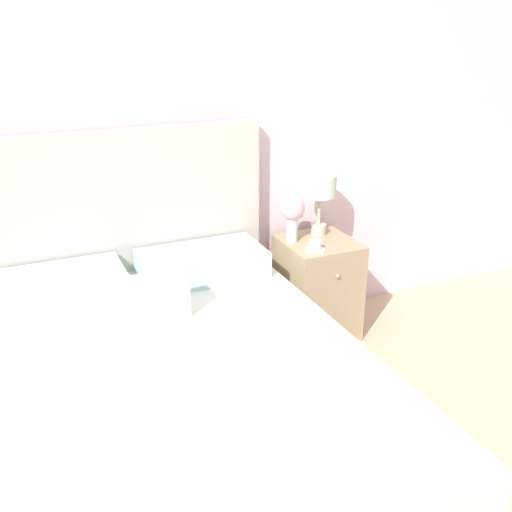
{
  "coord_description": "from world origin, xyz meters",
  "views": [
    {
      "loc": [
        -0.55,
        -3.06,
        1.84
      ],
      "look_at": [
        0.55,
        -0.57,
        0.72
      ],
      "focal_mm": 42.0,
      "sensor_mm": 36.0,
      "label": 1
    }
  ],
  "objects_px": {
    "table_lamp": "(320,191)",
    "flower_vase": "(293,212)",
    "bed": "(175,399)",
    "teacup": "(315,246)",
    "nightstand": "(317,287)"
  },
  "relations": [
    {
      "from": "nightstand",
      "to": "table_lamp",
      "type": "xyz_separation_m",
      "value": [
        0.05,
        0.1,
        0.57
      ]
    },
    {
      "from": "bed",
      "to": "table_lamp",
      "type": "xyz_separation_m",
      "value": [
        1.15,
        0.82,
        0.58
      ]
    },
    {
      "from": "teacup",
      "to": "table_lamp",
      "type": "bearing_deg",
      "value": 56.87
    },
    {
      "from": "table_lamp",
      "to": "flower_vase",
      "type": "xyz_separation_m",
      "value": [
        -0.2,
        -0.04,
        -0.09
      ]
    },
    {
      "from": "nightstand",
      "to": "bed",
      "type": "bearing_deg",
      "value": -146.72
    },
    {
      "from": "bed",
      "to": "teacup",
      "type": "xyz_separation_m",
      "value": [
        1.01,
        0.6,
        0.33
      ]
    },
    {
      "from": "nightstand",
      "to": "table_lamp",
      "type": "height_order",
      "value": "table_lamp"
    },
    {
      "from": "bed",
      "to": "flower_vase",
      "type": "distance_m",
      "value": 1.33
    },
    {
      "from": "table_lamp",
      "to": "flower_vase",
      "type": "distance_m",
      "value": 0.22
    },
    {
      "from": "nightstand",
      "to": "teacup",
      "type": "xyz_separation_m",
      "value": [
        -0.09,
        -0.12,
        0.32
      ]
    },
    {
      "from": "bed",
      "to": "table_lamp",
      "type": "bearing_deg",
      "value": 35.56
    },
    {
      "from": "bed",
      "to": "table_lamp",
      "type": "distance_m",
      "value": 1.53
    },
    {
      "from": "nightstand",
      "to": "teacup",
      "type": "bearing_deg",
      "value": -127.56
    },
    {
      "from": "table_lamp",
      "to": "teacup",
      "type": "bearing_deg",
      "value": -123.13
    },
    {
      "from": "table_lamp",
      "to": "flower_vase",
      "type": "height_order",
      "value": "table_lamp"
    }
  ]
}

